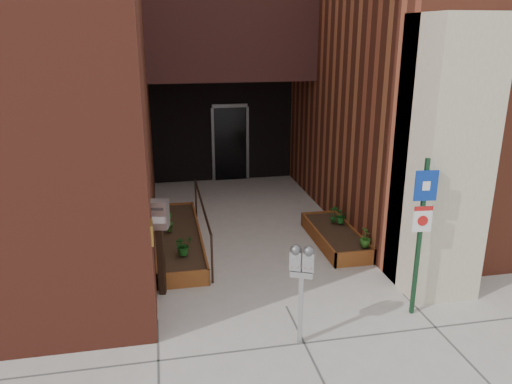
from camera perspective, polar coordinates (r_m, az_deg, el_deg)
ground at (r=8.09m, az=3.47°, el=-12.91°), size 80.00×80.00×0.00m
planter_left at (r=10.23m, az=-8.88°, el=-5.39°), size 0.90×3.60×0.30m
planter_right at (r=10.35m, az=9.02°, el=-5.11°), size 0.80×2.20×0.30m
handrail at (r=9.98m, az=-6.16°, el=-2.08°), size 0.04×3.34×0.90m
parking_meter at (r=6.72m, az=5.26°, el=-8.67°), size 0.34×0.23×1.47m
sign_post at (r=7.61m, az=18.40°, el=-3.26°), size 0.34×0.09×2.45m
payment_dropbox at (r=8.07m, az=-11.05°, el=-4.03°), size 0.37×0.31×1.62m
shrub_left_a at (r=9.09m, az=-8.31°, el=-6.00°), size 0.45×0.45×0.37m
shrub_left_b at (r=10.17m, az=-10.03°, el=-3.38°), size 0.30×0.30×0.39m
shrub_left_c at (r=11.03m, az=-10.78°, el=-1.72°), size 0.29×0.29×0.39m
shrub_left_d at (r=10.96m, az=-10.76°, el=-2.03°), size 0.24×0.24×0.32m
shrub_right_a at (r=9.53m, az=12.39°, el=-5.08°), size 0.26×0.26×0.37m
shrub_right_b at (r=10.59m, az=8.86°, el=-2.48°), size 0.22×0.22×0.38m
shrub_right_c at (r=10.57m, az=9.66°, el=-2.72°), size 0.41×0.41×0.33m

